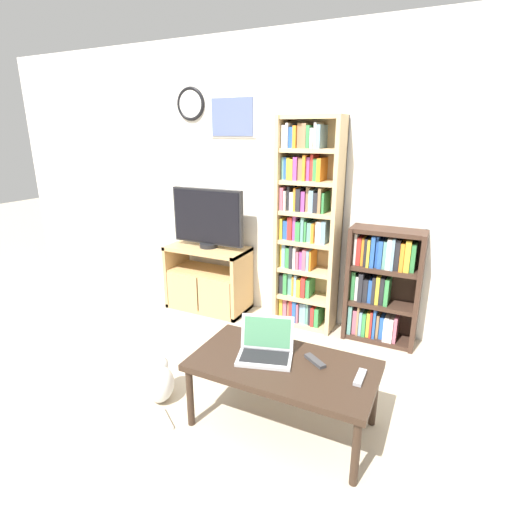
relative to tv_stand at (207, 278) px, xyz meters
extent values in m
plane|color=#BCAD93|center=(0.79, -1.66, -0.33)|extent=(18.00, 18.00, 0.00)
cube|color=silver|center=(0.79, 0.28, 0.97)|extent=(7.07, 0.06, 2.60)
torus|color=black|center=(-0.27, 0.23, 1.68)|extent=(0.32, 0.03, 0.32)
cylinder|color=white|center=(-0.27, 0.23, 1.68)|extent=(0.26, 0.02, 0.26)
cube|color=silver|center=(0.19, 0.24, 1.56)|extent=(0.48, 0.01, 0.37)
cube|color=slate|center=(0.19, 0.23, 1.56)|extent=(0.44, 0.02, 0.34)
cube|color=tan|center=(-0.39, 0.02, 0.00)|extent=(0.04, 0.42, 0.65)
cube|color=tan|center=(0.39, 0.02, 0.00)|extent=(0.04, 0.42, 0.65)
cube|color=tan|center=(0.00, 0.02, 0.31)|extent=(0.82, 0.42, 0.04)
cube|color=tan|center=(0.00, 0.02, -0.31)|extent=(0.82, 0.42, 0.04)
cube|color=tan|center=(0.00, 0.02, 0.06)|extent=(0.75, 0.38, 0.04)
cube|color=tan|center=(-0.19, -0.18, -0.11)|extent=(0.36, 0.02, 0.36)
cube|color=tan|center=(0.19, -0.18, -0.11)|extent=(0.36, 0.02, 0.36)
cylinder|color=black|center=(0.02, 0.02, 0.35)|extent=(0.18, 0.18, 0.04)
cube|color=black|center=(0.02, 0.02, 0.64)|extent=(0.76, 0.05, 0.54)
cube|color=black|center=(0.02, -0.01, 0.64)|extent=(0.72, 0.01, 0.50)
cube|color=tan|center=(0.76, 0.09, 0.62)|extent=(0.04, 0.27, 1.89)
cube|color=tan|center=(1.27, 0.09, 0.62)|extent=(0.04, 0.27, 1.89)
cube|color=tan|center=(1.02, 0.22, 0.62)|extent=(0.55, 0.02, 1.89)
cube|color=tan|center=(1.02, 0.09, -0.31)|extent=(0.48, 0.24, 0.04)
cube|color=tan|center=(1.02, 0.09, -0.05)|extent=(0.48, 0.24, 0.04)
cube|color=tan|center=(1.02, 0.09, 0.22)|extent=(0.48, 0.24, 0.04)
cube|color=tan|center=(1.02, 0.09, 0.48)|extent=(0.48, 0.24, 0.04)
cube|color=tan|center=(1.02, 0.09, 0.75)|extent=(0.48, 0.24, 0.04)
cube|color=tan|center=(1.02, 0.09, 1.01)|extent=(0.48, 0.24, 0.04)
cube|color=tan|center=(1.02, 0.09, 1.28)|extent=(0.48, 0.24, 0.04)
cube|color=tan|center=(1.02, 0.09, 1.54)|extent=(0.48, 0.24, 0.04)
cube|color=gold|center=(0.80, 0.10, -0.19)|extent=(0.04, 0.18, 0.20)
cube|color=#B75B70|center=(0.84, 0.10, -0.19)|extent=(0.04, 0.18, 0.21)
cube|color=#93704C|center=(0.88, 0.11, -0.20)|extent=(0.02, 0.17, 0.18)
cube|color=red|center=(0.91, 0.10, -0.18)|extent=(0.03, 0.20, 0.22)
cube|color=#2856A8|center=(0.94, 0.10, -0.19)|extent=(0.04, 0.21, 0.21)
cube|color=#B75B70|center=(0.97, 0.10, -0.20)|extent=(0.02, 0.21, 0.19)
cube|color=#759EB7|center=(1.01, 0.11, -0.20)|extent=(0.04, 0.17, 0.19)
cube|color=#759EB7|center=(1.04, 0.10, -0.19)|extent=(0.02, 0.18, 0.20)
cube|color=#5B9389|center=(1.06, 0.10, -0.18)|extent=(0.02, 0.18, 0.22)
cube|color=#232328|center=(1.09, 0.10, -0.18)|extent=(0.02, 0.19, 0.21)
cube|color=red|center=(1.12, 0.10, -0.20)|extent=(0.03, 0.21, 0.18)
cube|color=#388947|center=(1.16, 0.10, -0.20)|extent=(0.04, 0.21, 0.18)
cube|color=#232328|center=(0.80, 0.10, 0.07)|extent=(0.04, 0.19, 0.19)
cube|color=#388947|center=(0.85, 0.10, 0.08)|extent=(0.04, 0.20, 0.21)
cube|color=#5B9389|center=(0.89, 0.10, 0.08)|extent=(0.04, 0.18, 0.21)
cube|color=orange|center=(0.92, 0.10, 0.06)|extent=(0.02, 0.20, 0.19)
cube|color=#759EB7|center=(0.95, 0.10, 0.08)|extent=(0.02, 0.20, 0.21)
cube|color=gold|center=(0.98, 0.10, 0.06)|extent=(0.04, 0.20, 0.17)
cube|color=red|center=(1.02, 0.10, 0.07)|extent=(0.04, 0.20, 0.19)
cube|color=#388947|center=(1.06, 0.10, 0.06)|extent=(0.04, 0.19, 0.18)
cube|color=gold|center=(0.79, 0.10, 0.35)|extent=(0.02, 0.18, 0.22)
cube|color=#759EB7|center=(0.82, 0.10, 0.35)|extent=(0.03, 0.19, 0.22)
cube|color=#388947|center=(0.86, 0.10, 0.33)|extent=(0.04, 0.20, 0.19)
cube|color=#232328|center=(0.90, 0.10, 0.35)|extent=(0.03, 0.21, 0.22)
cube|color=white|center=(0.93, 0.10, 0.34)|extent=(0.02, 0.20, 0.20)
cube|color=#B75B70|center=(0.96, 0.10, 0.32)|extent=(0.02, 0.20, 0.16)
cube|color=#9E4293|center=(0.99, 0.10, 0.32)|extent=(0.03, 0.18, 0.17)
cube|color=#B75B70|center=(1.02, 0.10, 0.33)|extent=(0.03, 0.21, 0.19)
cube|color=#759EB7|center=(1.05, 0.10, 0.33)|extent=(0.02, 0.20, 0.18)
cube|color=orange|center=(1.08, 0.10, 0.33)|extent=(0.02, 0.19, 0.18)
cube|color=gold|center=(0.80, 0.10, 0.59)|extent=(0.03, 0.20, 0.19)
cube|color=#2856A8|center=(0.83, 0.10, 0.59)|extent=(0.04, 0.18, 0.17)
cube|color=red|center=(0.88, 0.10, 0.60)|extent=(0.04, 0.19, 0.20)
cube|color=#9E4293|center=(0.92, 0.10, 0.61)|extent=(0.03, 0.19, 0.22)
cube|color=#388947|center=(0.96, 0.09, 0.59)|extent=(0.04, 0.21, 0.17)
cube|color=#5B9389|center=(1.00, 0.10, 0.61)|extent=(0.03, 0.21, 0.22)
cube|color=#388947|center=(1.02, 0.10, 0.59)|extent=(0.02, 0.20, 0.18)
cube|color=#5B9389|center=(1.06, 0.10, 0.59)|extent=(0.04, 0.19, 0.17)
cube|color=orange|center=(1.09, 0.09, 0.59)|extent=(0.02, 0.22, 0.17)
cube|color=white|center=(1.12, 0.10, 0.59)|extent=(0.02, 0.17, 0.19)
cube|color=white|center=(1.15, 0.09, 0.60)|extent=(0.04, 0.21, 0.19)
cube|color=#759EB7|center=(1.19, 0.10, 0.60)|extent=(0.04, 0.21, 0.20)
cube|color=#B75B70|center=(0.80, 0.09, 0.86)|extent=(0.03, 0.22, 0.20)
cube|color=white|center=(0.83, 0.09, 0.85)|extent=(0.02, 0.22, 0.17)
cube|color=#232328|center=(0.85, 0.10, 0.87)|extent=(0.02, 0.18, 0.20)
cube|color=white|center=(0.88, 0.10, 0.85)|extent=(0.03, 0.19, 0.16)
cube|color=orange|center=(0.91, 0.10, 0.86)|extent=(0.02, 0.20, 0.20)
cube|color=#232328|center=(0.95, 0.10, 0.86)|extent=(0.04, 0.21, 0.19)
cube|color=#9E4293|center=(0.99, 0.10, 0.85)|extent=(0.04, 0.19, 0.18)
cube|color=#93704C|center=(1.02, 0.11, 0.87)|extent=(0.03, 0.17, 0.21)
cube|color=#759EB7|center=(1.06, 0.10, 0.86)|extent=(0.04, 0.20, 0.19)
cube|color=#232328|center=(1.10, 0.10, 0.85)|extent=(0.04, 0.20, 0.17)
cube|color=#93704C|center=(1.14, 0.09, 0.87)|extent=(0.03, 0.22, 0.21)
cube|color=#388947|center=(1.17, 0.10, 0.85)|extent=(0.02, 0.20, 0.17)
cube|color=#5B9389|center=(0.79, 0.10, 1.12)|extent=(0.02, 0.18, 0.19)
cube|color=#2856A8|center=(0.82, 0.10, 1.12)|extent=(0.02, 0.18, 0.19)
cube|color=gold|center=(0.85, 0.10, 1.12)|extent=(0.03, 0.19, 0.19)
cube|color=gold|center=(0.88, 0.09, 1.12)|extent=(0.03, 0.22, 0.18)
cube|color=#9E4293|center=(0.91, 0.10, 1.13)|extent=(0.04, 0.21, 0.19)
cube|color=#93704C|center=(0.96, 0.10, 1.12)|extent=(0.04, 0.19, 0.19)
cube|color=orange|center=(0.99, 0.10, 1.14)|extent=(0.02, 0.21, 0.21)
cube|color=#9E4293|center=(1.02, 0.10, 1.13)|extent=(0.03, 0.18, 0.19)
cube|color=red|center=(1.05, 0.10, 1.14)|extent=(0.02, 0.18, 0.22)
cube|color=#388947|center=(1.08, 0.10, 1.12)|extent=(0.03, 0.19, 0.18)
cube|color=orange|center=(1.12, 0.10, 1.12)|extent=(0.03, 0.21, 0.19)
cube|color=white|center=(0.80, 0.10, 1.39)|extent=(0.04, 0.20, 0.18)
cube|color=white|center=(0.84, 0.09, 1.39)|extent=(0.02, 0.22, 0.20)
cube|color=#2856A8|center=(0.87, 0.10, 1.38)|extent=(0.04, 0.20, 0.17)
cube|color=orange|center=(0.90, 0.10, 1.38)|extent=(0.03, 0.21, 0.18)
cube|color=#93704C|center=(0.94, 0.10, 1.39)|extent=(0.04, 0.18, 0.20)
cube|color=#93704C|center=(0.98, 0.10, 1.39)|extent=(0.04, 0.21, 0.20)
cube|color=#388947|center=(1.02, 0.09, 1.38)|extent=(0.03, 0.21, 0.18)
cube|color=white|center=(1.05, 0.09, 1.37)|extent=(0.03, 0.22, 0.16)
cube|color=white|center=(1.08, 0.10, 1.40)|extent=(0.02, 0.21, 0.20)
cube|color=#759EB7|center=(1.11, 0.09, 1.39)|extent=(0.03, 0.22, 0.19)
cube|color=#3D281E|center=(1.42, 0.09, 0.17)|extent=(0.04, 0.26, 1.00)
cube|color=#3D281E|center=(1.98, 0.09, 0.17)|extent=(0.04, 0.26, 1.00)
cube|color=#3D281E|center=(1.70, 0.22, 0.17)|extent=(0.60, 0.02, 1.00)
cube|color=#3D281E|center=(1.70, 0.09, -0.31)|extent=(0.53, 0.23, 0.04)
cube|color=#3D281E|center=(1.70, 0.09, 0.01)|extent=(0.53, 0.23, 0.04)
cube|color=#3D281E|center=(1.70, 0.09, 0.33)|extent=(0.53, 0.23, 0.04)
cube|color=#3D281E|center=(1.70, 0.09, 0.65)|extent=(0.53, 0.23, 0.04)
cube|color=#5B9389|center=(1.46, 0.10, -0.16)|extent=(0.03, 0.20, 0.27)
cube|color=#B75B70|center=(1.50, 0.11, -0.18)|extent=(0.03, 0.17, 0.23)
cube|color=#93704C|center=(1.53, 0.10, -0.16)|extent=(0.02, 0.20, 0.27)
cube|color=#759EB7|center=(1.55, 0.10, -0.18)|extent=(0.03, 0.19, 0.22)
cube|color=#388947|center=(1.58, 0.10, -0.19)|extent=(0.03, 0.19, 0.21)
cube|color=gold|center=(1.62, 0.11, -0.18)|extent=(0.03, 0.18, 0.22)
cube|color=red|center=(1.64, 0.10, -0.17)|extent=(0.02, 0.19, 0.24)
cube|color=#2856A8|center=(1.67, 0.10, -0.16)|extent=(0.02, 0.19, 0.27)
cube|color=#93704C|center=(1.70, 0.11, -0.19)|extent=(0.02, 0.16, 0.21)
cube|color=#2856A8|center=(1.73, 0.11, -0.19)|extent=(0.03, 0.16, 0.20)
cube|color=white|center=(1.77, 0.10, -0.19)|extent=(0.04, 0.21, 0.21)
cube|color=white|center=(1.81, 0.10, -0.19)|extent=(0.04, 0.21, 0.20)
cube|color=#B75B70|center=(1.84, 0.10, -0.18)|extent=(0.03, 0.20, 0.23)
cube|color=#388947|center=(1.46, 0.11, 0.16)|extent=(0.03, 0.17, 0.25)
cube|color=white|center=(1.49, 0.11, 0.14)|extent=(0.03, 0.16, 0.22)
cube|color=#232328|center=(1.53, 0.10, 0.16)|extent=(0.04, 0.20, 0.26)
cube|color=#232328|center=(1.57, 0.11, 0.13)|extent=(0.04, 0.18, 0.20)
cube|color=#2856A8|center=(1.61, 0.11, 0.13)|extent=(0.03, 0.17, 0.20)
cube|color=#232328|center=(1.64, 0.10, 0.15)|extent=(0.03, 0.20, 0.24)
cube|color=gold|center=(1.67, 0.10, 0.15)|extent=(0.03, 0.19, 0.25)
cube|color=#232328|center=(1.70, 0.11, 0.15)|extent=(0.04, 0.18, 0.24)
cube|color=#388947|center=(1.74, 0.10, 0.14)|extent=(0.03, 0.19, 0.23)
cube|color=white|center=(1.46, 0.11, 0.48)|extent=(0.02, 0.17, 0.27)
cube|color=red|center=(1.49, 0.11, 0.47)|extent=(0.03, 0.17, 0.24)
cube|color=orange|center=(1.52, 0.11, 0.47)|extent=(0.02, 0.17, 0.24)
cube|color=#232328|center=(1.55, 0.10, 0.47)|extent=(0.02, 0.19, 0.24)
cube|color=gold|center=(1.57, 0.10, 0.46)|extent=(0.02, 0.20, 0.23)
cube|color=#2856A8|center=(1.60, 0.10, 0.48)|extent=(0.03, 0.20, 0.27)
cube|color=#2856A8|center=(1.63, 0.11, 0.48)|extent=(0.02, 0.16, 0.26)
cube|color=#2856A8|center=(1.66, 0.10, 0.47)|extent=(0.04, 0.19, 0.23)
cube|color=#5B9389|center=(1.70, 0.10, 0.47)|extent=(0.03, 0.18, 0.23)
cube|color=white|center=(1.73, 0.10, 0.48)|extent=(0.04, 0.19, 0.26)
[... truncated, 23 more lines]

